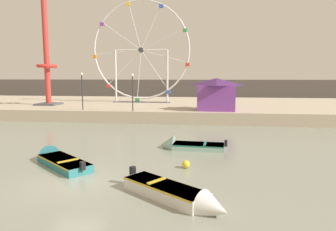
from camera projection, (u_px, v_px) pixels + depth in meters
ground_plane at (75, 182)px, 14.57m from camera, size 240.00×240.00×0.00m
quay_promenade at (163, 107)px, 44.07m from camera, size 110.00×24.06×1.32m
distant_town_skyline at (177, 90)px, 65.68m from camera, size 140.00×3.00×4.40m
motorboat_white_red_stripe at (179, 195)px, 12.21m from camera, size 4.82×4.00×1.18m
motorboat_seafoam at (185, 146)px, 21.31m from camera, size 4.75×1.80×1.46m
motorboat_teal_painted at (56, 159)px, 17.73m from camera, size 4.99×4.44×1.34m
ferris_wheel_white_frame at (141, 51)px, 43.14m from camera, size 14.22×1.20×14.56m
drop_tower_red_tower at (46, 56)px, 39.30m from camera, size 2.80×2.80×15.99m
carnival_booth_purple_stall at (216, 94)px, 33.68m from camera, size 4.58×3.87×3.58m
promenade_lamp_near at (82, 86)px, 33.83m from camera, size 0.32×0.32×4.19m
promenade_lamp_far at (132, 87)px, 32.53m from camera, size 0.32×0.32×4.07m
mooring_buoy_orange at (186, 164)px, 16.79m from camera, size 0.44×0.44×0.44m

